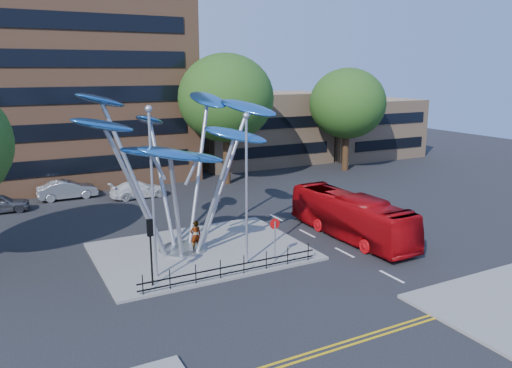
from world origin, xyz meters
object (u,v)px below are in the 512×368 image
street_lamp_left (152,178)px  pedestrian (196,236)px  street_lamp_right (246,175)px  traffic_light_island (150,238)px  tree_far (347,104)px  leaf_sculpture (177,137)px  tree_right (226,98)px  no_entry_sign_island (275,232)px  red_bus (351,216)px  parked_car_mid (67,190)px  parked_car_right (139,189)px

street_lamp_left → pedestrian: bearing=38.9°
street_lamp_right → traffic_light_island: bearing=-174.8°
tree_far → leaf_sculpture: tree_far is taller
tree_right → no_entry_sign_island: 21.31m
red_bus → parked_car_mid: 24.02m
traffic_light_island → parked_car_mid: bearing=93.4°
traffic_light_island → pedestrian: 5.35m
street_lamp_left → parked_car_right: 18.16m
tree_far → street_lamp_right: tree_far is taller
no_entry_sign_island → traffic_light_island: bearing=-179.9°
leaf_sculpture → street_lamp_right: leaf_sculpture is taller
leaf_sculpture → no_entry_sign_island: size_ratio=5.19×
leaf_sculpture → pedestrian: size_ratio=6.93×
street_lamp_left → no_entry_sign_island: 7.47m
leaf_sculpture → parked_car_right: 15.34m
tree_right → street_lamp_right: size_ratio=1.46×
tree_right → parked_car_right: (-8.82, -1.34, -7.35)m
leaf_sculpture → parked_car_mid: 17.91m
leaf_sculpture → parked_car_mid: (-4.16, 16.32, -6.09)m
street_lamp_left → no_entry_sign_island: bearing=-8.6°
street_lamp_left → parked_car_mid: (-1.73, 19.50, -4.57)m
pedestrian → street_lamp_left: bearing=43.4°
street_lamp_left → traffic_light_island: bearing=-116.6°
leaf_sculpture → street_lamp_right: 4.83m
tree_right → no_entry_sign_island: bearing=-107.1°
leaf_sculpture → traffic_light_island: (-2.93, -4.18, -4.26)m
tree_far → pedestrian: bearing=-145.7°
tree_far → parked_car_right: bearing=-176.6°
parked_car_mid → leaf_sculpture: bearing=-165.9°
street_lamp_right → parked_car_mid: street_lamp_right is taller
traffic_light_island → no_entry_sign_island: traffic_light_island is taller
no_entry_sign_island → parked_car_mid: no_entry_sign_island is taller
no_entry_sign_island → parked_car_mid: (-8.23, 20.48, -1.03)m
parked_car_right → leaf_sculpture: bearing=173.6°
leaf_sculpture → street_lamp_left: leaf_sculpture is taller
street_lamp_right → red_bus: street_lamp_right is taller
pedestrian → parked_car_right: pedestrian is taller
leaf_sculpture → tree_far: bearing=32.5°
red_bus → pedestrian: red_bus is taller
street_lamp_left → parked_car_mid: size_ratio=1.85×
traffic_light_island → red_bus: 13.64m
traffic_light_island → parked_car_mid: 20.62m
pedestrian → parked_car_mid: 17.64m
tree_right → parked_car_mid: 16.00m
red_bus → parked_car_right: bearing=118.4°
street_lamp_right → parked_car_right: 18.25m
parked_car_mid → parked_car_right: parked_car_mid is taller
tree_right → red_bus: 19.15m
tree_far → leaf_sculpture: (-24.07, -15.32, -0.23)m
traffic_light_island → red_bus: (13.50, 1.54, -1.19)m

